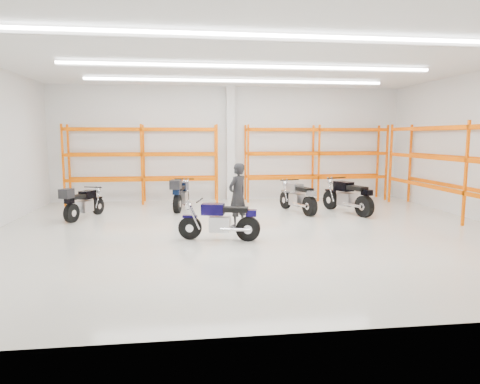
{
  "coord_description": "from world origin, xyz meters",
  "views": [
    {
      "loc": [
        -1.79,
        -11.14,
        2.54
      ],
      "look_at": [
        -0.3,
        0.5,
        1.02
      ],
      "focal_mm": 32.0,
      "sensor_mm": 36.0,
      "label": 1
    }
  ],
  "objects": [
    {
      "name": "ground",
      "position": [
        0.0,
        0.0,
        0.0
      ],
      "size": [
        14.0,
        14.0,
        0.0
      ],
      "primitive_type": "plane",
      "color": "beige",
      "rests_on": "ground"
    },
    {
      "name": "room_shell",
      "position": [
        0.0,
        0.03,
        3.28
      ],
      "size": [
        14.02,
        12.02,
        4.51
      ],
      "color": "white",
      "rests_on": "ground"
    },
    {
      "name": "motorcycle_main",
      "position": [
        -0.9,
        -0.86,
        0.47
      ],
      "size": [
        2.02,
        0.83,
        1.0
      ],
      "color": "black",
      "rests_on": "ground"
    },
    {
      "name": "motorcycle_back_a",
      "position": [
        -4.98,
        2.37,
        0.49
      ],
      "size": [
        1.01,
        1.92,
        1.03
      ],
      "color": "black",
      "rests_on": "ground"
    },
    {
      "name": "motorcycle_back_b",
      "position": [
        -1.97,
        3.66,
        0.54
      ],
      "size": [
        0.83,
        2.19,
        1.13
      ],
      "color": "black",
      "rests_on": "ground"
    },
    {
      "name": "motorcycle_back_c",
      "position": [
        1.95,
        2.66,
        0.5
      ],
      "size": [
        0.9,
        2.13,
        1.07
      ],
      "color": "black",
      "rests_on": "ground"
    },
    {
      "name": "motorcycle_back_d",
      "position": [
        3.55,
        2.27,
        0.54
      ],
      "size": [
        1.06,
        2.27,
        1.16
      ],
      "color": "black",
      "rests_on": "ground"
    },
    {
      "name": "standing_man",
      "position": [
        -0.35,
        0.68,
        0.9
      ],
      "size": [
        0.78,
        0.76,
        1.81
      ],
      "primitive_type": "imported",
      "rotation": [
        0.0,
        0.0,
        3.88
      ],
      "color": "black",
      "rests_on": "ground"
    },
    {
      "name": "structural_column",
      "position": [
        0.0,
        5.82,
        2.25
      ],
      "size": [
        0.32,
        0.32,
        4.5
      ],
      "primitive_type": "cube",
      "color": "white",
      "rests_on": "ground"
    },
    {
      "name": "pallet_racking_back_left",
      "position": [
        -3.4,
        5.48,
        1.79
      ],
      "size": [
        5.67,
        0.87,
        3.0
      ],
      "color": "#FF4800",
      "rests_on": "ground"
    },
    {
      "name": "pallet_racking_back_right",
      "position": [
        3.4,
        5.48,
        1.79
      ],
      "size": [
        5.67,
        0.87,
        3.0
      ],
      "color": "#FF4800",
      "rests_on": "ground"
    },
    {
      "name": "pallet_racking_side",
      "position": [
        6.48,
        0.0,
        1.81
      ],
      "size": [
        0.87,
        9.07,
        3.0
      ],
      "color": "#FF4800",
      "rests_on": "ground"
    }
  ]
}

